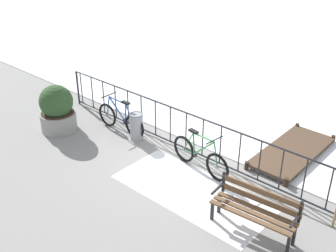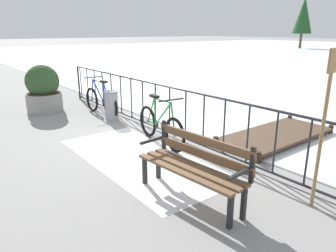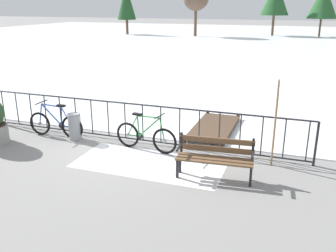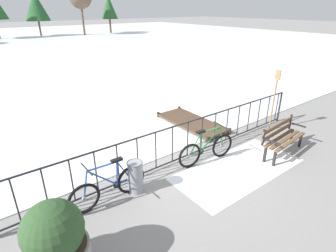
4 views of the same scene
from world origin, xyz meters
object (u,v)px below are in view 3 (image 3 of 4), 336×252
at_px(oar_upright, 276,118).
at_px(trash_bin, 75,127).
at_px(park_bench, 215,155).
at_px(bicycle_second, 146,136).
at_px(bicycle_near_railing, 56,124).

bearing_deg(oar_upright, trash_bin, -178.84).
xyz_separation_m(park_bench, trash_bin, (-4.07, 0.95, -0.14)).
bearing_deg(oar_upright, park_bench, -136.12).
bearing_deg(bicycle_second, bicycle_near_railing, 178.53).
height_order(bicycle_second, park_bench, bicycle_second).
bearing_deg(bicycle_second, trash_bin, 178.50).
bearing_deg(bicycle_near_railing, oar_upright, 0.89).
distance_m(bicycle_second, park_bench, 2.17).
bearing_deg(park_bench, trash_bin, 166.87).
bearing_deg(oar_upright, bicycle_second, -177.02).
bearing_deg(park_bench, bicycle_second, 155.56).
bearing_deg(bicycle_near_railing, trash_bin, -1.39).
bearing_deg(bicycle_near_railing, park_bench, -11.63).
relative_size(bicycle_second, park_bench, 1.04).
distance_m(bicycle_near_railing, trash_bin, 0.62).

